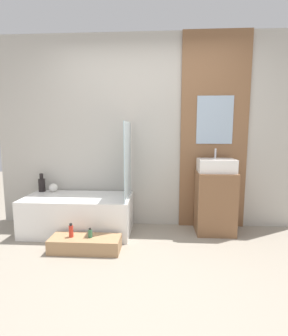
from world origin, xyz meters
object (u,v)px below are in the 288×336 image
at_px(sink, 216,166).
at_px(vase_round_light, 53,188).
at_px(bottle_soap_primary, 71,231).
at_px(vase_tall_dark, 42,184).
at_px(bottle_soap_secondary, 90,233).
at_px(wooden_step_bench, 85,244).
at_px(bathtub, 79,214).

distance_m(sink, vase_round_light, 2.22).
bearing_deg(bottle_soap_primary, vase_tall_dark, 130.75).
height_order(bottle_soap_primary, bottle_soap_secondary, bottle_soap_primary).
relative_size(bottle_soap_primary, bottle_soap_secondary, 1.47).
height_order(wooden_step_bench, bottle_soap_primary, bottle_soap_primary).
relative_size(vase_round_light, bottle_soap_primary, 0.75).
bearing_deg(sink, bottle_soap_primary, -159.26).
relative_size(wooden_step_bench, sink, 1.68).
height_order(sink, vase_round_light, sink).
xyz_separation_m(bathtub, vase_tall_dark, (-0.59, 0.24, 0.34)).
distance_m(vase_round_light, bottle_soap_secondary, 1.10).
distance_m(bathtub, vase_tall_dark, 0.72).
bearing_deg(vase_round_light, vase_tall_dark, 175.43).
distance_m(vase_tall_dark, bottle_soap_secondary, 1.24).
height_order(wooden_step_bench, bottle_soap_secondary, bottle_soap_secondary).
bearing_deg(bathtub, bottle_soap_primary, -81.25).
relative_size(vase_tall_dark, bottle_soap_secondary, 2.39).
bearing_deg(vase_tall_dark, vase_round_light, -4.57).
relative_size(wooden_step_bench, bottle_soap_secondary, 7.32).
bearing_deg(bathtub, vase_round_light, 151.18).
bearing_deg(wooden_step_bench, vase_tall_dark, 136.72).
xyz_separation_m(wooden_step_bench, bottle_soap_secondary, (0.06, 0.00, 0.13)).
height_order(bathtub, sink, sink).
bearing_deg(bottle_soap_primary, bathtub, 98.75).
xyz_separation_m(bathtub, bottle_soap_secondary, (0.30, -0.53, -0.04)).
height_order(vase_tall_dark, bottle_soap_secondary, vase_tall_dark).
bearing_deg(vase_round_light, wooden_step_bench, -49.25).
distance_m(bottle_soap_primary, bottle_soap_secondary, 0.21).
bearing_deg(bottle_soap_primary, sink, 20.74).
bearing_deg(sink, wooden_step_bench, -157.36).
height_order(bathtub, bottle_soap_primary, bathtub).
bearing_deg(bathtub, bottle_soap_secondary, -60.94).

